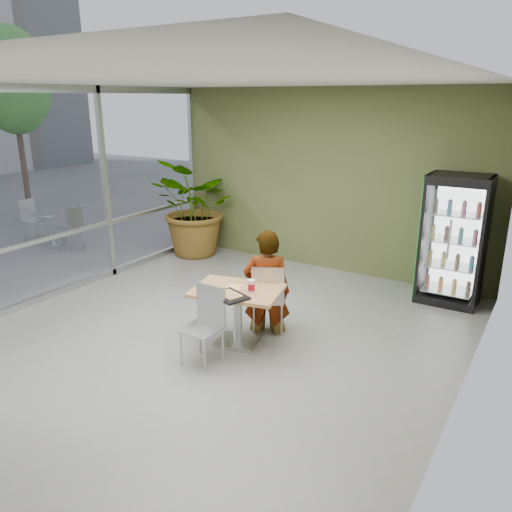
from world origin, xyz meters
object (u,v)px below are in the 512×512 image
at_px(chair_far, 268,293).
at_px(seated_woman, 267,292).
at_px(chair_near, 206,318).
at_px(beverage_fridge, 453,240).
at_px(cafeteria_tray, 229,296).
at_px(dining_table, 237,305).
at_px(potted_plant, 197,208).
at_px(soda_cup, 251,286).

relative_size(chair_far, seated_woman, 0.56).
relative_size(chair_near, beverage_fridge, 0.47).
distance_m(cafeteria_tray, beverage_fridge, 3.68).
bearing_deg(chair_near, seated_woman, 79.58).
bearing_deg(chair_near, dining_table, 81.28).
relative_size(seated_woman, beverage_fridge, 0.87).
height_order(chair_near, cafeteria_tray, chair_near).
bearing_deg(cafeteria_tray, potted_plant, 133.48).
relative_size(cafeteria_tray, potted_plant, 0.23).
relative_size(seated_woman, cafeteria_tray, 3.90).
xyz_separation_m(chair_far, soda_cup, (0.05, -0.48, 0.27)).
height_order(seated_woman, soda_cup, seated_woman).
distance_m(chair_far, soda_cup, 0.56).
relative_size(soda_cup, beverage_fridge, 0.08).
distance_m(seated_woman, soda_cup, 0.60).
relative_size(soda_cup, potted_plant, 0.08).
distance_m(dining_table, beverage_fridge, 3.51).
bearing_deg(cafeteria_tray, chair_far, 82.94).
bearing_deg(dining_table, cafeteria_tray, -75.72).
bearing_deg(dining_table, chair_near, -99.02).
distance_m(soda_cup, beverage_fridge, 3.37).
distance_m(chair_far, chair_near, 1.05).
relative_size(dining_table, beverage_fridge, 0.62).
distance_m(seated_woman, cafeteria_tray, 0.82).
relative_size(chair_near, seated_woman, 0.54).
xyz_separation_m(dining_table, chair_near, (-0.08, -0.53, 0.00)).
height_order(cafeteria_tray, beverage_fridge, beverage_fridge).
bearing_deg(beverage_fridge, chair_far, -127.51).
xyz_separation_m(chair_far, cafeteria_tray, (-0.09, -0.75, 0.20)).
bearing_deg(chair_far, dining_table, 44.64).
bearing_deg(soda_cup, dining_table, -179.79).
relative_size(chair_near, potted_plant, 0.48).
xyz_separation_m(seated_woman, beverage_fridge, (1.84, 2.36, 0.43)).
bearing_deg(seated_woman, soda_cup, 73.00).
xyz_separation_m(dining_table, potted_plant, (-2.77, 2.73, 0.42)).
bearing_deg(chair_near, soda_cup, 61.53).
bearing_deg(beverage_fridge, potted_plant, -178.84).
bearing_deg(cafeteria_tray, soda_cup, 62.36).
height_order(dining_table, cafeteria_tray, cafeteria_tray).
bearing_deg(chair_far, seated_woman, -67.80).
bearing_deg(beverage_fridge, chair_near, -121.54).
relative_size(dining_table, chair_far, 1.28).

